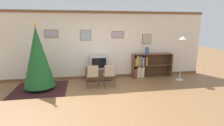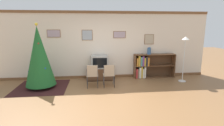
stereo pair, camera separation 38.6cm
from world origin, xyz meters
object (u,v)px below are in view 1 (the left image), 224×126
at_px(folding_chair_right, 109,74).
at_px(standing_lamp, 182,47).
at_px(vase, 147,51).
at_px(bookshelf, 145,66).
at_px(tv_console, 99,74).
at_px(television, 98,62).
at_px(folding_chair_left, 93,75).
at_px(christmas_tree, 38,57).

xyz_separation_m(folding_chair_right, standing_lamp, (2.90, 0.36, 0.86)).
distance_m(folding_chair_right, vase, 2.10).
height_order(bookshelf, vase, vase).
bearing_deg(vase, tv_console, -178.07).
distance_m(tv_console, bookshelf, 1.98).
relative_size(television, folding_chair_left, 0.81).
height_order(television, vase, vase).
bearing_deg(christmas_tree, standing_lamp, 1.54).
xyz_separation_m(tv_console, vase, (2.02, 0.07, 0.88)).
bearing_deg(bookshelf, standing_lamp, -28.56).
distance_m(christmas_tree, folding_chair_right, 2.46).
relative_size(vase, standing_lamp, 0.16).
relative_size(christmas_tree, tv_console, 2.14).
bearing_deg(television, folding_chair_left, -107.20).
xyz_separation_m(christmas_tree, vase, (4.09, 0.78, 0.02)).
height_order(television, folding_chair_left, television).
relative_size(bookshelf, vase, 5.99).
distance_m(christmas_tree, tv_console, 2.36).
relative_size(tv_console, folding_chair_right, 1.26).
relative_size(television, standing_lamp, 0.38).
relative_size(tv_console, vase, 3.67).
relative_size(folding_chair_left, vase, 2.91).
relative_size(christmas_tree, television, 3.35).
relative_size(christmas_tree, folding_chair_left, 2.70).
xyz_separation_m(folding_chair_left, folding_chair_right, (0.58, 0.00, 0.00)).
relative_size(christmas_tree, standing_lamp, 1.28).
bearing_deg(bookshelf, christmas_tree, -168.71).
height_order(television, folding_chair_right, television).
height_order(bookshelf, standing_lamp, standing_lamp).
relative_size(tv_console, television, 1.56).
height_order(television, standing_lamp, standing_lamp).
distance_m(christmas_tree, standing_lamp, 5.26).
bearing_deg(folding_chair_right, folding_chair_left, 180.00).
xyz_separation_m(christmas_tree, folding_chair_right, (2.36, -0.22, -0.64)).
xyz_separation_m(christmas_tree, bookshelf, (4.04, 0.81, -0.62)).
height_order(folding_chair_left, bookshelf, bookshelf).
bearing_deg(standing_lamp, vase, 151.23).
bearing_deg(television, christmas_tree, -161.00).
height_order(christmas_tree, folding_chair_left, christmas_tree).
xyz_separation_m(christmas_tree, tv_console, (2.07, 0.72, -0.86)).
bearing_deg(television, folding_chair_right, -72.80).
distance_m(tv_console, vase, 2.20).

